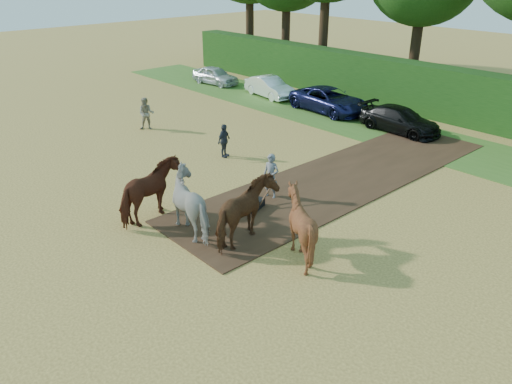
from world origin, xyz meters
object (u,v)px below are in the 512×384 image
(spectator_far, at_px, (224,141))
(parked_cars, at_px, (343,106))
(spectator_near, at_px, (146,114))
(plough_team, at_px, (223,207))

(spectator_far, bearing_deg, parked_cars, -16.77)
(spectator_near, distance_m, plough_team, 12.88)
(spectator_near, bearing_deg, plough_team, -70.75)
(spectator_near, relative_size, spectator_far, 1.11)
(spectator_near, xyz_separation_m, plough_team, (12.14, -4.30, 0.19))
(spectator_near, distance_m, spectator_far, 6.26)
(plough_team, relative_size, parked_cars, 0.24)
(spectator_near, distance_m, parked_cars, 11.56)
(spectator_far, bearing_deg, spectator_near, 75.31)
(spectator_near, height_order, plough_team, plough_team)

